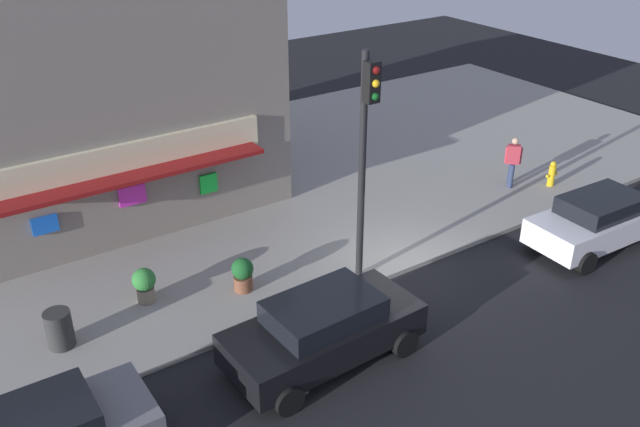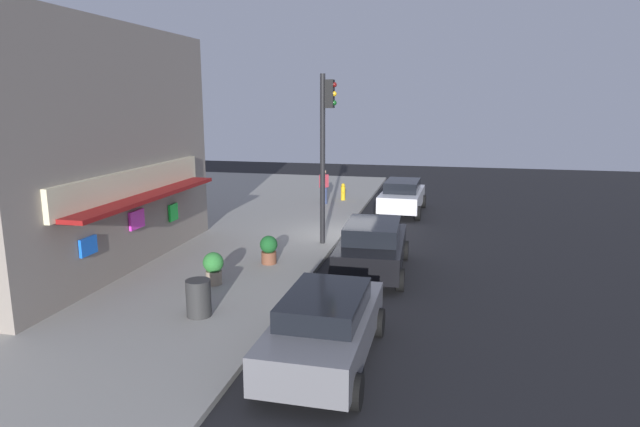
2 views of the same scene
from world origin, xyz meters
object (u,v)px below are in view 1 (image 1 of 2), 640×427
parked_car_white (599,220)px  parked_car_black (324,329)px  pedestrian (513,160)px  potted_plant_by_doorway (144,284)px  trash_can (59,329)px  traffic_light (365,142)px  potted_plant_by_window (243,274)px  fire_hydrant (552,174)px

parked_car_white → parked_car_black: 9.28m
pedestrian → parked_car_black: (-10.08, -3.73, -0.24)m
pedestrian → parked_car_white: (-0.80, -3.92, -0.26)m
potted_plant_by_doorway → parked_car_white: size_ratio=0.21×
trash_can → parked_car_white: parked_car_white is taller
pedestrian → potted_plant_by_doorway: pedestrian is taller
pedestrian → parked_car_white: pedestrian is taller
traffic_light → potted_plant_by_window: (-2.82, 1.20, -3.29)m
traffic_light → trash_can: 8.13m
potted_plant_by_window → parked_car_white: 10.12m
traffic_light → trash_can: traffic_light is taller
potted_plant_by_doorway → parked_car_black: 4.82m
fire_hydrant → parked_car_black: 11.60m
pedestrian → potted_plant_by_doorway: (-12.55, 0.39, -0.42)m
trash_can → parked_car_white: (13.96, -3.73, 0.22)m
trash_can → potted_plant_by_doorway: bearing=14.8°
potted_plant_by_doorway → parked_car_black: bearing=-59.0°
pedestrian → potted_plant_by_window: 10.35m
traffic_light → potted_plant_by_doorway: 6.37m
fire_hydrant → trash_can: trash_can is taller
potted_plant_by_doorway → parked_car_white: 12.52m
trash_can → fire_hydrant: bearing=-2.1°
parked_car_black → parked_car_white: bearing=-1.1°
fire_hydrant → potted_plant_by_window: potted_plant_by_window is taller
parked_car_black → potted_plant_by_doorway: bearing=121.0°
fire_hydrant → parked_car_black: bearing=-165.2°
traffic_light → parked_car_white: traffic_light is taller
traffic_light → parked_car_black: (-2.58, -2.04, -3.08)m
traffic_light → parked_car_white: bearing=-18.3°
traffic_light → parked_car_white: size_ratio=1.38×
parked_car_black → trash_can: bearing=142.9°
trash_can → traffic_light: bearing=-11.7°
pedestrian → potted_plant_by_window: bearing=-177.2°
potted_plant_by_doorway → potted_plant_by_window: bearing=-21.8°
traffic_light → potted_plant_by_doorway: (-5.05, 2.09, -3.26)m
parked_car_white → trash_can: bearing=165.1°
potted_plant_by_doorway → potted_plant_by_window: potted_plant_by_doorway is taller
trash_can → parked_car_black: bearing=-37.1°
pedestrian → potted_plant_by_doorway: size_ratio=1.84×
traffic_light → pedestrian: 8.20m
fire_hydrant → pedestrian: (-1.13, 0.76, 0.50)m
potted_plant_by_doorway → fire_hydrant: bearing=-4.8°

